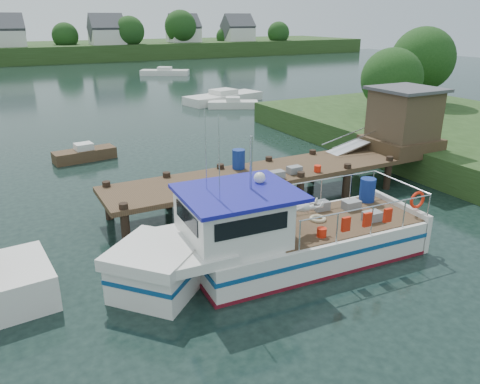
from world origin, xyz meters
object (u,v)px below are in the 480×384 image
dock (364,138)px  moored_rowboat (85,154)px  lobster_boat (271,239)px  moored_c (223,97)px  moored_b (233,104)px  moored_far (165,72)px

dock → moored_rowboat: dock is taller
lobster_boat → moored_c: lobster_boat is taller
moored_b → moored_rowboat: bearing=-153.9°
moored_c → lobster_boat: bearing=-116.3°
moored_far → lobster_boat: bearing=-90.9°
lobster_boat → moored_rowboat: 15.65m
dock → lobster_boat: lobster_boat is taller
dock → lobster_boat: 9.74m
lobster_boat → moored_rowboat: (-3.05, 15.34, -0.59)m
moored_far → moored_c: moored_c is taller
dock → moored_far: (6.77, 48.19, -1.82)m
moored_b → lobster_boat: bearing=-124.0°
dock → moored_c: 24.56m
moored_rowboat → moored_c: size_ratio=0.43×
dock → moored_far: dock is taller
moored_rowboat → moored_b: size_ratio=0.76×
moored_rowboat → moored_b: 18.38m
dock → moored_rowboat: size_ratio=4.72×
dock → moored_b: dock is taller
moored_rowboat → moored_c: (15.54, 13.81, 0.09)m
dock → moored_far: size_ratio=2.40×
moored_far → dock: bearing=-83.2°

